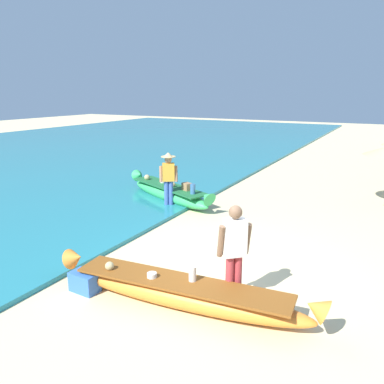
{
  "coord_description": "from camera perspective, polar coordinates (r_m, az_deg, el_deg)",
  "views": [
    {
      "loc": [
        2.79,
        -6.48,
        3.48
      ],
      "look_at": [
        -1.87,
        2.2,
        0.9
      ],
      "focal_mm": 36.22,
      "sensor_mm": 36.0,
      "label": 1
    }
  ],
  "objects": [
    {
      "name": "ground_plane",
      "position": [
        7.87,
        4.53,
        -11.63
      ],
      "size": [
        80.0,
        80.0,
        0.0
      ],
      "primitive_type": "plane",
      "color": "beige"
    },
    {
      "name": "sea",
      "position": [
        22.87,
        -21.79,
        5.0
      ],
      "size": [
        24.0,
        56.0,
        0.1
      ],
      "primitive_type": "cube",
      "color": "teal",
      "rests_on": "ground"
    },
    {
      "name": "boat_orange_foreground",
      "position": [
        6.64,
        -1.76,
        -14.51
      ],
      "size": [
        4.72,
        1.01,
        0.7
      ],
      "color": "orange",
      "rests_on": "ground"
    },
    {
      "name": "boat_green_midground",
      "position": [
        12.58,
        -3.4,
        -0.05
      ],
      "size": [
        4.06,
        2.26,
        0.81
      ],
      "color": "#38B760",
      "rests_on": "ground"
    },
    {
      "name": "person_vendor_hatted",
      "position": [
        11.69,
        -3.48,
        2.36
      ],
      "size": [
        0.56,
        0.47,
        1.71
      ],
      "color": "#3D5BA8",
      "rests_on": "ground"
    },
    {
      "name": "person_tourist_customer",
      "position": [
        6.41,
        6.26,
        -8.41
      ],
      "size": [
        0.54,
        0.52,
        1.72
      ],
      "color": "#B2383D",
      "rests_on": "ground"
    },
    {
      "name": "cooler_box",
      "position": [
        7.34,
        -15.52,
        -12.63
      ],
      "size": [
        0.53,
        0.34,
        0.36
      ],
      "primitive_type": "cube",
      "rotation": [
        0.0,
        0.0,
        -0.05
      ],
      "color": "blue",
      "rests_on": "ground"
    }
  ]
}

